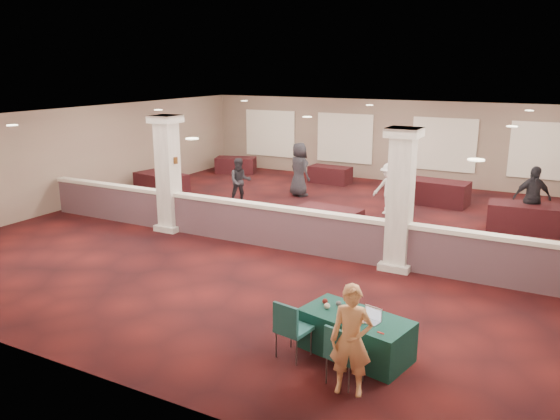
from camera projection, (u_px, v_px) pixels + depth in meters
The scene contains 32 objects.
ground at pixel (306, 233), 15.12m from camera, with size 16.00×16.00×0.00m, color #411010.
wall_back at pixel (393, 141), 21.54m from camera, with size 16.00×0.04×3.20m, color #806558.
wall_front at pixel (71, 272), 7.87m from camera, with size 16.00×0.04×3.20m, color #806558.
wall_left at pixel (91, 154), 18.32m from camera, with size 0.04×16.00×3.20m, color #806558.
ceiling at pixel (307, 116), 14.30m from camera, with size 16.00×16.00×0.02m, color white.
partition_wall at pixel (281, 227), 13.69m from camera, with size 15.60×0.28×1.10m.
column_left at pixel (168, 173), 15.00m from camera, with size 0.72×0.72×3.20m.
column_right at pixel (400, 199), 12.06m from camera, with size 0.72×0.72×3.20m.
sconce_left at pixel (159, 159), 15.03m from camera, with size 0.12×0.12×0.18m.
sconce_right at pixel (176, 160), 14.78m from camera, with size 0.12×0.12×0.18m.
near_table at pixel (355, 335), 8.68m from camera, with size 1.73×0.87×0.67m, color #0E342B.
conf_chair_main at pixel (342, 351), 7.78m from camera, with size 0.55×0.55×0.93m.
conf_chair_side at pixel (290, 326), 8.49m from camera, with size 0.55×0.56×0.96m.
woman at pixel (351, 340), 7.53m from camera, with size 0.58×0.39×1.62m, color #FFB06E.
far_table_front_left at pixel (162, 184), 19.43m from camera, with size 1.94×0.97×0.79m, color black.
far_table_front_center at pixel (329, 220), 15.03m from camera, with size 1.75×0.87×0.71m, color black.
far_table_front_right at pixel (524, 218), 15.19m from camera, with size 1.90×0.95×0.77m, color black.
far_table_back_left at pixel (236, 165), 23.47m from camera, with size 1.67×0.84×0.68m, color black.
far_table_back_center at pixel (330, 175), 21.47m from camera, with size 1.61×0.81×0.65m, color black.
far_table_back_right at pixel (438, 193), 18.13m from camera, with size 1.97×0.98×0.80m, color black.
attendee_a at pixel (240, 181), 18.11m from camera, with size 0.74×0.41×1.54m, color black.
attendee_b at pixel (389, 189), 16.84m from camera, with size 1.02×0.47×1.60m, color silver.
attendee_c at pixel (532, 198), 15.16m from camera, with size 1.07×0.51×1.82m, color black.
attendee_d at pixel (299, 169), 19.19m from camera, with size 0.93×0.50×1.89m, color black.
laptop_base at pixel (370, 321), 8.39m from camera, with size 0.30×0.21×0.02m, color silver.
laptop_screen at pixel (373, 313), 8.44m from camera, with size 0.30×0.01×0.20m, color silver.
screen_glow at pixel (373, 314), 8.44m from camera, with size 0.27×0.00×0.17m, color silver.
knitting at pixel (351, 321), 8.40m from camera, with size 0.36×0.27×0.03m, color #C6521F.
yarn_cream at pixel (327, 306), 8.83m from camera, with size 0.10×0.10×0.10m, color beige.
yarn_red at pixel (325, 301), 9.02m from camera, with size 0.09×0.09×0.09m, color maroon.
yarn_grey at pixel (339, 304), 8.92m from camera, with size 0.09×0.09×0.09m, color #545459.
scissors at pixel (381, 333), 8.04m from camera, with size 0.11×0.03×0.01m, color red.
Camera 1 is at (6.12, -13.11, 4.48)m, focal length 35.00 mm.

